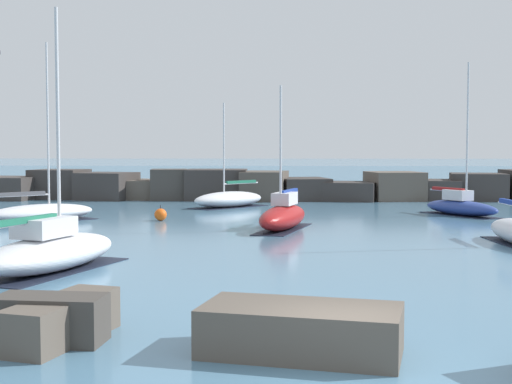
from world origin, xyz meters
The scene contains 10 objects.
ground_plane centered at (0.00, 0.00, 0.00)m, with size 600.00×600.00×0.00m, color teal.
open_sea_beyond centered at (0.00, 105.64, 0.00)m, with size 400.00×116.00×0.01m.
breakwater_jetty centered at (0.63, 45.53, 1.05)m, with size 63.32×6.68×2.54m.
foreground_rocks centered at (0.98, 0.38, 0.51)m, with size 14.76×7.02×1.09m.
sailboat_moored_1 centered at (-9.17, 10.75, 0.70)m, with size 4.31×7.08×9.00m.
sailboat_moored_2 centered at (-1.27, 23.67, 0.72)m, with size 3.31×6.69×7.38m.
sailboat_moored_3 centered at (9.85, 32.01, 0.60)m, with size 4.50×6.13×9.50m.
sailboat_moored_5 centered at (-15.21, 27.19, 0.54)m, with size 6.11×6.18×10.27m.
sailboat_moored_6 centered at (-5.21, 37.68, 0.58)m, with size 5.87×6.17×7.42m.
mooring_buoy_far_side centered at (-8.40, 27.81, 0.36)m, with size 0.72×0.72×0.92m.
Camera 1 is at (-1.14, -13.08, 4.16)m, focal length 50.00 mm.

